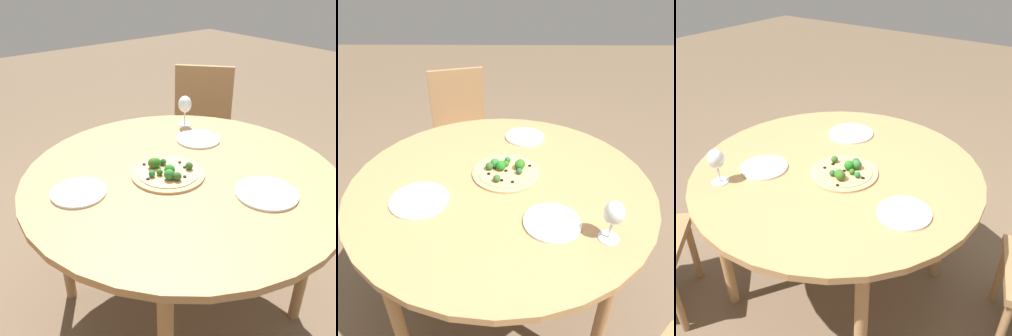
# 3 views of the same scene
# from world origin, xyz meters

# --- Properties ---
(ground_plane) EXTENTS (12.00, 12.00, 0.00)m
(ground_plane) POSITION_xyz_m (0.00, 0.00, 0.00)
(ground_plane) COLOR brown
(dining_table) EXTENTS (1.25, 1.25, 0.76)m
(dining_table) POSITION_xyz_m (0.00, 0.00, 0.69)
(dining_table) COLOR #A87A4C
(dining_table) RESTS_ON ground_plane
(pizza) EXTENTS (0.29, 0.29, 0.06)m
(pizza) POSITION_xyz_m (-0.06, 0.02, 0.77)
(pizza) COLOR tan
(pizza) RESTS_ON dining_table
(wine_glass) EXTENTS (0.07, 0.07, 0.15)m
(wine_glass) POSITION_xyz_m (0.33, 0.37, 0.86)
(wine_glass) COLOR silver
(wine_glass) RESTS_ON dining_table
(plate_near) EXTENTS (0.20, 0.20, 0.01)m
(plate_near) POSITION_xyz_m (0.26, 0.19, 0.76)
(plate_near) COLOR silver
(plate_near) RESTS_ON dining_table
(plate_far) EXTENTS (0.20, 0.20, 0.01)m
(plate_far) POSITION_xyz_m (-0.39, 0.12, 0.76)
(plate_far) COLOR silver
(plate_far) RESTS_ON dining_table
(plate_side) EXTENTS (0.23, 0.23, 0.01)m
(plate_side) POSITION_xyz_m (0.14, -0.31, 0.76)
(plate_side) COLOR silver
(plate_side) RESTS_ON dining_table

